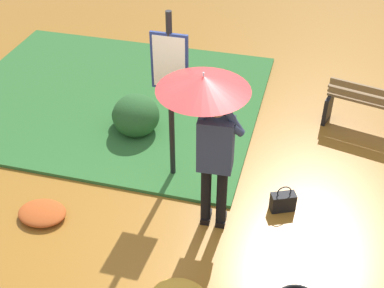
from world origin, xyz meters
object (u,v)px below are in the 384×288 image
(person_with_umbrella, at_px, (209,115))
(handbag, at_px, (283,202))
(park_bench, at_px, (375,105))
(info_sign_post, at_px, (170,81))

(person_with_umbrella, relative_size, handbag, 5.53)
(handbag, bearing_deg, park_bench, -116.82)
(info_sign_post, height_order, park_bench, info_sign_post)
(person_with_umbrella, height_order, park_bench, person_with_umbrella)
(person_with_umbrella, relative_size, info_sign_post, 0.89)
(handbag, height_order, park_bench, park_bench)
(person_with_umbrella, bearing_deg, park_bench, -126.83)
(park_bench, bearing_deg, person_with_umbrella, 53.17)
(info_sign_post, bearing_deg, person_with_umbrella, 131.05)
(person_with_umbrella, bearing_deg, info_sign_post, -48.95)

